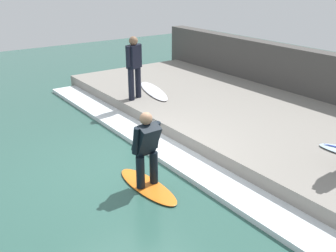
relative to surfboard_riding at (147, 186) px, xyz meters
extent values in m
plane|color=#2D564C|center=(0.21, 0.79, -0.03)|extent=(28.00, 28.00, 0.00)
cube|color=gray|center=(3.70, 0.79, 0.15)|extent=(4.40, 12.56, 0.37)
cube|color=#474442|center=(6.15, 0.79, 0.78)|extent=(0.50, 13.19, 1.61)
cube|color=silver|center=(1.11, 0.79, 0.02)|extent=(0.77, 11.94, 0.10)
ellipsoid|color=orange|center=(0.00, 0.00, 0.00)|extent=(0.54, 1.62, 0.06)
cylinder|color=black|center=(-0.14, 0.00, 0.33)|extent=(0.15, 0.15, 0.60)
cylinder|color=black|center=(0.14, 0.00, 0.33)|extent=(0.15, 0.15, 0.60)
cube|color=black|center=(0.00, 0.00, 0.91)|extent=(0.38, 0.44, 0.61)
sphere|color=#A87A5B|center=(0.00, 0.00, 1.30)|extent=(0.22, 0.22, 0.22)
cylinder|color=black|center=(-0.21, -0.01, 0.95)|extent=(0.11, 0.20, 0.52)
cylinder|color=black|center=(0.21, 0.01, 0.95)|extent=(0.11, 0.20, 0.52)
cylinder|color=black|center=(2.10, 3.72, 0.77)|extent=(0.16, 0.16, 0.85)
cylinder|color=black|center=(1.82, 3.61, 0.77)|extent=(0.16, 0.16, 0.85)
cube|color=black|center=(1.96, 3.67, 1.50)|extent=(0.45, 0.36, 0.61)
sphere|color=#846047|center=(1.96, 3.67, 1.90)|extent=(0.23, 0.23, 0.23)
cylinder|color=black|center=(2.17, 3.75, 1.53)|extent=(0.11, 0.12, 0.54)
cylinder|color=black|center=(1.75, 3.58, 1.53)|extent=(0.11, 0.12, 0.54)
ellipsoid|color=silver|center=(2.72, 3.91, 0.37)|extent=(1.03, 2.10, 0.06)
camera|label=1|loc=(-3.27, -5.22, 3.60)|focal=42.00mm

